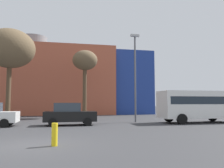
% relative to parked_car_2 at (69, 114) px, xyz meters
% --- Properties ---
extents(ground_plane, '(200.00, 200.00, 0.00)m').
position_rel_parked_car_2_xyz_m(ground_plane, '(-1.73, -8.07, -0.85)').
color(ground_plane, '#38383A').
extents(building_backdrop, '(36.22, 10.43, 11.97)m').
position_rel_parked_car_2_xyz_m(building_backdrop, '(-5.28, 18.74, 4.13)').
color(building_backdrop, '#B2563D').
rests_on(building_backdrop, ground_plane).
extents(parked_car_2, '(3.95, 1.94, 1.71)m').
position_rel_parked_car_2_xyz_m(parked_car_2, '(0.00, 0.00, 0.00)').
color(parked_car_2, black).
rests_on(parked_car_2, ground_plane).
extents(white_bus, '(6.80, 2.62, 2.72)m').
position_rel_parked_car_2_xyz_m(white_bus, '(11.02, 0.03, 0.77)').
color(white_bus, white).
rests_on(white_bus, ground_plane).
extents(bare_tree_0, '(4.91, 4.91, 9.12)m').
position_rel_parked_car_2_xyz_m(bare_tree_0, '(-5.85, 6.15, 6.26)').
color(bare_tree_0, brown).
rests_on(bare_tree_0, ground_plane).
extents(bare_tree_1, '(2.99, 2.99, 8.02)m').
position_rel_parked_car_2_xyz_m(bare_tree_1, '(1.93, 9.17, 5.76)').
color(bare_tree_1, brown).
rests_on(bare_tree_1, ground_plane).
extents(bollard_yellow_0, '(0.24, 0.24, 0.91)m').
position_rel_parked_car_2_xyz_m(bollard_yellow_0, '(-0.74, -8.46, -0.40)').
color(bollard_yellow_0, yellow).
rests_on(bollard_yellow_0, ground_plane).
extents(street_lamp, '(0.80, 0.24, 7.97)m').
position_rel_parked_car_2_xyz_m(street_lamp, '(5.83, 1.61, 3.66)').
color(street_lamp, '#59595E').
rests_on(street_lamp, ground_plane).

